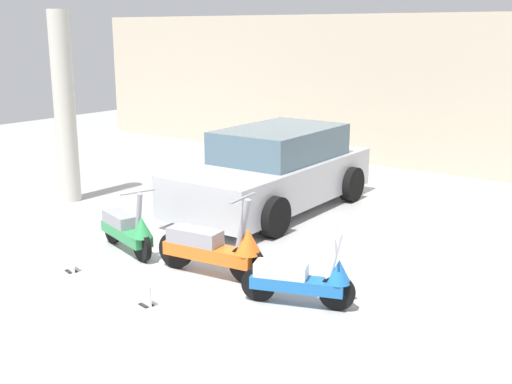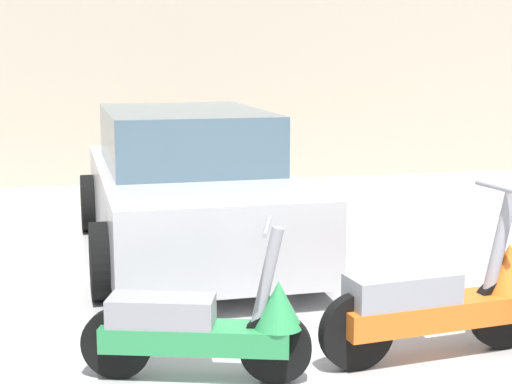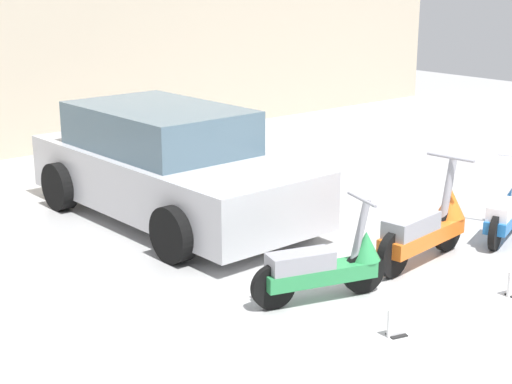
% 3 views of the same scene
% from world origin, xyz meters
% --- Properties ---
extents(ground_plane, '(28.00, 28.00, 0.00)m').
position_xyz_m(ground_plane, '(0.00, 0.00, 0.00)').
color(ground_plane, '#B2B2B2').
extents(wall_back, '(19.60, 0.12, 3.46)m').
position_xyz_m(wall_back, '(0.00, 8.53, 1.73)').
color(wall_back, beige).
rests_on(wall_back, ground_plane).
extents(scooter_front_left, '(1.38, 0.68, 0.99)m').
position_xyz_m(scooter_front_left, '(-1.03, 0.81, 0.35)').
color(scooter_front_left, black).
rests_on(scooter_front_left, ground_plane).
extents(scooter_front_right, '(1.61, 0.58, 1.12)m').
position_xyz_m(scooter_front_right, '(0.56, 0.85, 0.40)').
color(scooter_front_right, black).
rests_on(scooter_front_right, ground_plane).
extents(scooter_front_center, '(1.29, 0.68, 0.94)m').
position_xyz_m(scooter_front_center, '(1.96, 0.75, 0.33)').
color(scooter_front_center, black).
rests_on(scooter_front_center, ground_plane).
extents(car_rear_left, '(2.12, 4.25, 1.43)m').
position_xyz_m(car_rear_left, '(-0.70, 4.00, 0.68)').
color(car_rear_left, '#B7B7BC').
rests_on(car_rear_left, ground_plane).
extents(placard_near_left_scooter, '(0.20, 0.16, 0.26)m').
position_xyz_m(placard_near_left_scooter, '(-1.09, -0.16, 0.11)').
color(placard_near_left_scooter, black).
rests_on(placard_near_left_scooter, ground_plane).
extents(placard_near_right_scooter, '(0.20, 0.15, 0.26)m').
position_xyz_m(placard_near_right_scooter, '(0.49, -0.32, 0.11)').
color(placard_near_right_scooter, black).
rests_on(placard_near_right_scooter, ground_plane).
extents(support_column_side, '(0.39, 0.39, 3.46)m').
position_xyz_m(support_column_side, '(-4.09, 2.20, 1.73)').
color(support_column_side, beige).
rests_on(support_column_side, ground_plane).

